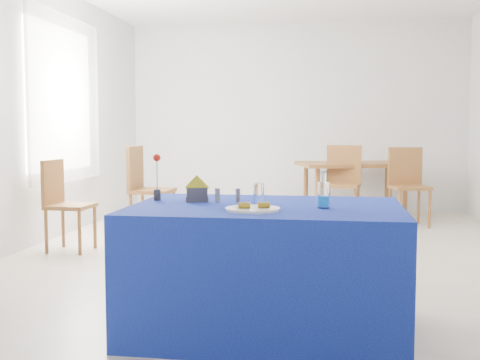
% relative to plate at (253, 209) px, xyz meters
% --- Properties ---
extents(floor, '(7.00, 7.00, 0.00)m').
position_rel_plate_xyz_m(floor, '(-0.13, 2.31, -0.77)').
color(floor, beige).
rests_on(floor, ground).
extents(room_shell, '(7.00, 7.00, 7.00)m').
position_rel_plate_xyz_m(room_shell, '(-0.13, 2.31, 0.98)').
color(room_shell, silver).
rests_on(room_shell, ground).
extents(window_pane, '(0.04, 1.50, 1.60)m').
position_rel_plate_xyz_m(window_pane, '(-2.60, 3.11, 0.78)').
color(window_pane, white).
rests_on(window_pane, room_shell).
extents(curtain, '(0.04, 1.75, 1.85)m').
position_rel_plate_xyz_m(curtain, '(-2.53, 3.11, 0.78)').
color(curtain, white).
rests_on(curtain, room_shell).
extents(plate, '(0.31, 0.31, 0.01)m').
position_rel_plate_xyz_m(plate, '(0.00, 0.00, 0.00)').
color(plate, white).
rests_on(plate, blue_table).
extents(drinking_glass, '(0.06, 0.06, 0.13)m').
position_rel_plate_xyz_m(drinking_glass, '(0.00, 0.26, 0.06)').
color(drinking_glass, white).
rests_on(drinking_glass, blue_table).
extents(salt_shaker, '(0.03, 0.03, 0.08)m').
position_rel_plate_xyz_m(salt_shaker, '(-0.27, 0.37, 0.04)').
color(salt_shaker, gray).
rests_on(salt_shaker, blue_table).
extents(pepper_shaker, '(0.03, 0.03, 0.08)m').
position_rel_plate_xyz_m(pepper_shaker, '(-0.14, 0.37, 0.04)').
color(pepper_shaker, slate).
rests_on(pepper_shaker, blue_table).
extents(blue_table, '(1.60, 1.10, 0.76)m').
position_rel_plate_xyz_m(blue_table, '(0.05, 0.24, -0.39)').
color(blue_table, navy).
rests_on(blue_table, floor).
extents(water_bottle, '(0.07, 0.07, 0.21)m').
position_rel_plate_xyz_m(water_bottle, '(0.39, 0.17, 0.06)').
color(water_bottle, silver).
rests_on(water_bottle, blue_table).
extents(napkin_holder, '(0.16, 0.08, 0.17)m').
position_rel_plate_xyz_m(napkin_holder, '(-0.40, 0.34, 0.04)').
color(napkin_holder, '#37373C').
rests_on(napkin_holder, blue_table).
extents(rose_vase, '(0.05, 0.05, 0.30)m').
position_rel_plate_xyz_m(rose_vase, '(-0.67, 0.38, 0.13)').
color(rose_vase, '#242428').
rests_on(rose_vase, blue_table).
extents(oak_table, '(1.69, 1.31, 0.76)m').
position_rel_plate_xyz_m(oak_table, '(0.73, 5.12, -0.09)').
color(oak_table, olive).
rests_on(oak_table, floor).
extents(chair_bg_left, '(0.51, 0.51, 1.00)m').
position_rel_plate_xyz_m(chair_bg_left, '(0.57, 4.56, -0.19)').
color(chair_bg_left, brown).
rests_on(chair_bg_left, floor).
extents(chair_bg_right, '(0.52, 0.52, 0.98)m').
position_rel_plate_xyz_m(chair_bg_right, '(1.37, 4.49, -0.20)').
color(chair_bg_right, brown).
rests_on(chair_bg_right, floor).
extents(chair_win_a, '(0.42, 0.42, 0.91)m').
position_rel_plate_xyz_m(chair_win_a, '(-2.21, 2.29, -0.24)').
color(chair_win_a, brown).
rests_on(chair_win_a, floor).
extents(chair_win_b, '(0.46, 0.46, 1.02)m').
position_rel_plate_xyz_m(chair_win_b, '(-1.70, 3.35, -0.18)').
color(chair_win_b, brown).
rests_on(chair_win_b, floor).
extents(banana_pieces, '(0.18, 0.08, 0.03)m').
position_rel_plate_xyz_m(banana_pieces, '(0.01, -0.01, 0.02)').
color(banana_pieces, yellow).
rests_on(banana_pieces, plate).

